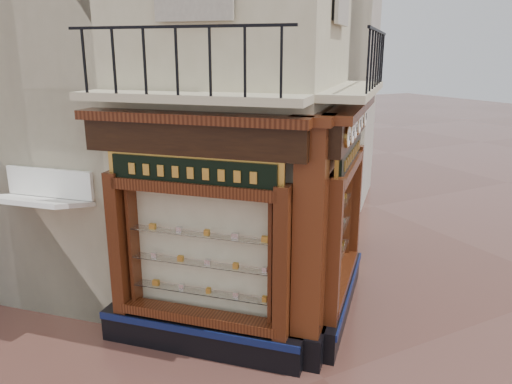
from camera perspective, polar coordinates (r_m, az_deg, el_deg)
ground at (r=8.23m, az=7.75°, el=-20.37°), size 80.00×80.00×0.00m
neighbour_left at (r=14.08m, az=-22.48°, el=17.37°), size 11.31×11.31×11.00m
neighbour_right at (r=15.41m, az=-2.92°, el=18.25°), size 11.31×11.31×11.00m
shopfront_left at (r=7.91m, az=-6.79°, el=-5.52°), size 2.86×2.86×3.98m
shopfront_right at (r=9.21m, az=9.78°, el=-2.53°), size 2.86×2.86×3.98m
corner_pilaster at (r=7.64m, az=6.12°, el=-6.55°), size 0.85×0.85×3.98m
balcony at (r=7.93m, az=2.62°, el=11.28°), size 5.94×2.97×1.03m
clock_a at (r=7.55m, az=10.39°, el=6.24°), size 0.27×0.27×0.34m
clock_b at (r=8.03m, az=10.86°, el=6.79°), size 0.33×0.33×0.41m
clock_c at (r=8.42m, az=11.19°, el=7.18°), size 0.30×0.30×0.38m
clock_d at (r=8.99m, az=11.63°, el=7.69°), size 0.32×0.32×0.40m
clock_e at (r=9.42m, az=11.92°, el=8.03°), size 0.26×0.26×0.32m
clock_f at (r=9.99m, az=12.27°, el=8.44°), size 0.33×0.33×0.41m
awning at (r=10.00m, az=-22.56°, el=-14.46°), size 1.94×1.94×0.33m
signboard_left at (r=7.51m, az=-7.31°, el=2.28°), size 2.06×2.06×0.55m
signboard_right at (r=8.92m, az=10.61°, el=4.29°), size 2.01×2.01×0.54m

